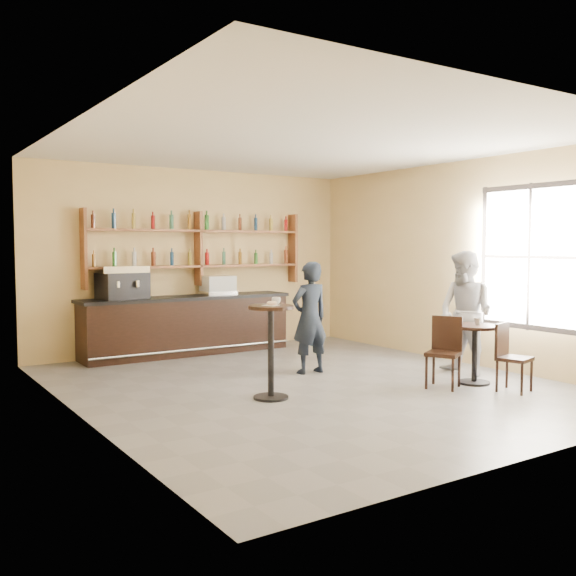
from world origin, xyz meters
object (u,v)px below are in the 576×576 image
cafe_table (475,354)px  patron_second (466,313)px  pedestal_table (271,352)px  man_main (310,318)px  bar_counter (187,325)px  chair_west (443,353)px  espresso_machine (123,283)px  chair_south (515,358)px  pastry_case (218,285)px

cafe_table → patron_second: size_ratio=0.45×
pedestal_table → man_main: man_main is taller
bar_counter → man_main: man_main is taller
chair_west → espresso_machine: bearing=-174.9°
chair_south → pedestal_table: bearing=137.8°
espresso_machine → pedestal_table: 3.65m
pastry_case → man_main: (0.22, -2.50, -0.35)m
bar_counter → chair_south: size_ratio=4.24×
pedestal_table → espresso_machine: bearing=100.1°
patron_second → man_main: bearing=-127.0°
bar_counter → chair_west: bearing=-68.2°
bar_counter → pedestal_table: size_ratio=3.23×
bar_counter → chair_west: bar_counter is taller
chair_west → patron_second: size_ratio=0.52×
patron_second → espresso_machine: bearing=-136.1°
bar_counter → patron_second: size_ratio=2.07×
espresso_machine → man_main: (1.93, -2.50, -0.45)m
bar_counter → cafe_table: bar_counter is taller
espresso_machine → chair_south: espresso_machine is taller
bar_counter → pastry_case: 0.89m
chair_west → chair_south: 0.89m
pedestal_table → patron_second: bearing=-5.8°
pastry_case → cafe_table: size_ratio=0.69×
pastry_case → pedestal_table: size_ratio=0.48×
espresso_machine → patron_second: patron_second is taller
patron_second → chair_south: bearing=-15.8°
espresso_machine → man_main: 3.19m
pastry_case → espresso_machine: bearing=170.6°
espresso_machine → patron_second: 5.37m
espresso_machine → cafe_table: bearing=-61.9°
cafe_table → chair_south: size_ratio=0.91×
espresso_machine → chair_west: bearing=-66.4°
pedestal_table → pastry_case: bearing=72.9°
bar_counter → pedestal_table: pedestal_table is taller
chair_west → patron_second: 1.08m
chair_south → patron_second: (0.30, 1.07, 0.46)m
cafe_table → chair_south: bearing=-85.2°
pastry_case → chair_south: pastry_case is taller
bar_counter → chair_south: bar_counter is taller
bar_counter → man_main: size_ratio=2.26×
patron_second → pastry_case: bearing=-152.6°
bar_counter → man_main: (0.81, -2.50, 0.32)m
bar_counter → chair_south: 5.43m
cafe_table → chair_west: size_ratio=0.86×
chair_west → patron_second: patron_second is taller
espresso_machine → chair_west: (2.82, -4.27, -0.80)m
man_main → chair_west: man_main is taller
bar_counter → patron_second: patron_second is taller
chair_west → chair_south: size_ratio=1.07×
patron_second → pedestal_table: bearing=-96.0°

